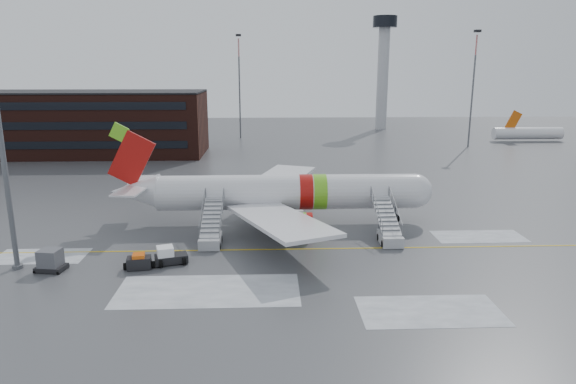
{
  "coord_description": "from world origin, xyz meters",
  "views": [
    {
      "loc": [
        -1.28,
        -46.69,
        16.68
      ],
      "look_at": [
        0.74,
        5.45,
        4.0
      ],
      "focal_mm": 32.0,
      "sensor_mm": 36.0,
      "label": 1
    }
  ],
  "objects_px": {
    "airliner": "(279,193)",
    "airstair_fwd": "(389,231)",
    "baggage_tractor": "(139,262)",
    "pushback_tug": "(169,256)",
    "uld_container": "(51,261)",
    "airstair_aft": "(211,233)"
  },
  "relations": [
    {
      "from": "uld_container",
      "to": "baggage_tractor",
      "type": "xyz_separation_m",
      "value": [
        7.32,
        0.13,
        -0.31
      ]
    },
    {
      "from": "pushback_tug",
      "to": "uld_container",
      "type": "relative_size",
      "value": 1.22
    },
    {
      "from": "airstair_fwd",
      "to": "pushback_tug",
      "type": "height_order",
      "value": "airstair_fwd"
    },
    {
      "from": "airstair_fwd",
      "to": "airstair_aft",
      "type": "xyz_separation_m",
      "value": [
        -17.36,
        0.0,
        0.0
      ]
    },
    {
      "from": "airstair_fwd",
      "to": "baggage_tractor",
      "type": "distance_m",
      "value": 23.66
    },
    {
      "from": "airstair_fwd",
      "to": "pushback_tug",
      "type": "distance_m",
      "value": 21.11
    },
    {
      "from": "airliner",
      "to": "airstair_aft",
      "type": "distance_m",
      "value": 9.64
    },
    {
      "from": "airstair_fwd",
      "to": "baggage_tractor",
      "type": "xyz_separation_m",
      "value": [
        -22.82,
        -6.22,
        -0.5
      ]
    },
    {
      "from": "airstair_fwd",
      "to": "uld_container",
      "type": "bearing_deg",
      "value": -168.1
    },
    {
      "from": "airstair_fwd",
      "to": "airstair_aft",
      "type": "height_order",
      "value": "same"
    },
    {
      "from": "pushback_tug",
      "to": "baggage_tractor",
      "type": "relative_size",
      "value": 1.15
    },
    {
      "from": "airstair_aft",
      "to": "airliner",
      "type": "bearing_deg",
      "value": 44.33
    },
    {
      "from": "airstair_aft",
      "to": "pushback_tug",
      "type": "bearing_deg",
      "value": -121.34
    },
    {
      "from": "pushback_tug",
      "to": "uld_container",
      "type": "bearing_deg",
      "value": -172.72
    },
    {
      "from": "airstair_fwd",
      "to": "airliner",
      "type": "bearing_deg",
      "value": 148.51
    },
    {
      "from": "pushback_tug",
      "to": "baggage_tractor",
      "type": "height_order",
      "value": "pushback_tug"
    },
    {
      "from": "airliner",
      "to": "airstair_fwd",
      "type": "relative_size",
      "value": 4.55
    },
    {
      "from": "airliner",
      "to": "airstair_fwd",
      "type": "xyz_separation_m",
      "value": [
        10.67,
        -6.54,
        -2.35
      ]
    },
    {
      "from": "airliner",
      "to": "uld_container",
      "type": "distance_m",
      "value": 23.49
    },
    {
      "from": "pushback_tug",
      "to": "uld_container",
      "type": "height_order",
      "value": "uld_container"
    },
    {
      "from": "airstair_fwd",
      "to": "airstair_aft",
      "type": "bearing_deg",
      "value": 180.0
    },
    {
      "from": "uld_container",
      "to": "pushback_tug",
      "type": "bearing_deg",
      "value": 7.28
    }
  ]
}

